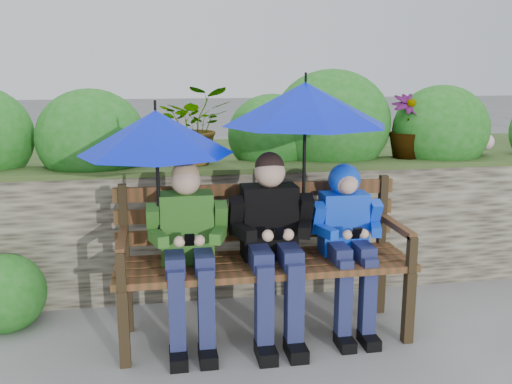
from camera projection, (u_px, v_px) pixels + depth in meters
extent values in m
plane|color=slate|center=(258.00, 328.00, 3.98)|extent=(60.00, 60.00, 0.00)
cube|color=#373228|center=(242.00, 229.00, 4.60)|extent=(8.00, 0.40, 1.00)
cube|color=#24361B|center=(242.00, 167.00, 4.49)|extent=(8.00, 0.42, 0.04)
cube|color=#24361B|center=(224.00, 199.00, 5.75)|extent=(8.00, 2.00, 0.96)
ellipsoid|color=#1A6414|center=(91.00, 138.00, 4.36)|extent=(0.83, 0.67, 0.75)
ellipsoid|color=#1A6414|center=(272.00, 134.00, 4.81)|extent=(0.75, 0.60, 0.68)
ellipsoid|color=#1A6414|center=(332.00, 124.00, 4.85)|extent=(1.02, 0.82, 0.92)
ellipsoid|color=#1A6414|center=(441.00, 130.00, 4.89)|extent=(0.85, 0.68, 0.76)
sphere|color=#E6A8BF|center=(67.00, 152.00, 4.33)|extent=(0.14, 0.14, 0.14)
sphere|color=#E6A8BF|center=(304.00, 146.00, 4.64)|extent=(0.14, 0.14, 0.14)
sphere|color=#E6A8BF|center=(486.00, 142.00, 4.91)|extent=(0.14, 0.14, 0.14)
imported|color=#1A6414|center=(195.00, 125.00, 4.45)|extent=(0.55, 0.48, 0.61)
imported|color=#1A6414|center=(407.00, 126.00, 4.76)|extent=(0.30, 0.30, 0.53)
sphere|color=#1A6414|center=(5.00, 293.00, 3.97)|extent=(0.55, 0.55, 0.55)
sphere|color=#1A6414|center=(6.00, 306.00, 3.94)|extent=(0.38, 0.38, 0.38)
cube|color=black|center=(124.00, 329.00, 3.42)|extent=(0.06, 0.06, 0.49)
cube|color=black|center=(128.00, 297.00, 3.89)|extent=(0.06, 0.06, 0.49)
cube|color=black|center=(408.00, 307.00, 3.73)|extent=(0.06, 0.06, 0.49)
cube|color=black|center=(380.00, 281.00, 4.19)|extent=(0.06, 0.06, 0.49)
cube|color=#4B3619|center=(271.00, 276.00, 3.55)|extent=(1.95, 0.11, 0.04)
cube|color=#4B3619|center=(267.00, 268.00, 3.69)|extent=(1.95, 0.11, 0.04)
cube|color=#4B3619|center=(263.00, 261.00, 3.82)|extent=(1.95, 0.11, 0.04)
cube|color=#4B3619|center=(259.00, 254.00, 3.96)|extent=(1.95, 0.11, 0.04)
cube|color=black|center=(124.00, 224.00, 3.80)|extent=(0.05, 0.05, 0.54)
cube|color=#4B3619|center=(122.00, 240.00, 3.55)|extent=(0.05, 0.51, 0.04)
cube|color=black|center=(121.00, 272.00, 3.34)|extent=(0.05, 0.05, 0.24)
cube|color=black|center=(382.00, 212.00, 4.10)|extent=(0.05, 0.05, 0.54)
cube|color=#4B3619|center=(397.00, 226.00, 3.86)|extent=(0.05, 0.51, 0.04)
cube|color=black|center=(412.00, 255.00, 3.65)|extent=(0.05, 0.05, 0.24)
cube|color=#4B3619|center=(258.00, 232.00, 3.98)|extent=(1.95, 0.04, 0.10)
cube|color=#4B3619|center=(258.00, 211.00, 3.95)|extent=(1.95, 0.04, 0.10)
cube|color=#4B3619|center=(258.00, 190.00, 3.92)|extent=(1.95, 0.04, 0.10)
cube|color=#296115|center=(187.00, 227.00, 3.71)|extent=(0.34, 0.20, 0.46)
sphere|color=#D8AC8B|center=(186.00, 180.00, 3.62)|extent=(0.19, 0.19, 0.19)
sphere|color=tan|center=(185.00, 175.00, 3.62)|extent=(0.18, 0.18, 0.18)
cube|color=#171C49|center=(175.00, 261.00, 3.57)|extent=(0.12, 0.32, 0.12)
cube|color=#171C49|center=(177.00, 315.00, 3.48)|extent=(0.10, 0.11, 0.59)
cube|color=black|center=(179.00, 358.00, 3.48)|extent=(0.11, 0.22, 0.08)
cube|color=#171C49|center=(203.00, 259.00, 3.60)|extent=(0.12, 0.32, 0.12)
cube|color=#171C49|center=(206.00, 313.00, 3.51)|extent=(0.10, 0.11, 0.59)
cube|color=black|center=(208.00, 356.00, 3.51)|extent=(0.11, 0.22, 0.08)
cube|color=#296115|center=(153.00, 222.00, 3.61)|extent=(0.08, 0.18, 0.26)
cube|color=#296115|center=(158.00, 238.00, 3.50)|extent=(0.13, 0.21, 0.07)
sphere|color=#D8AC8B|center=(179.00, 242.00, 3.44)|extent=(0.07, 0.07, 0.07)
cube|color=#296115|center=(220.00, 219.00, 3.68)|extent=(0.08, 0.18, 0.26)
cube|color=#296115|center=(218.00, 235.00, 3.57)|extent=(0.13, 0.21, 0.07)
sphere|color=#D8AC8B|center=(199.00, 241.00, 3.46)|extent=(0.07, 0.07, 0.07)
cube|color=black|center=(189.00, 240.00, 3.44)|extent=(0.06, 0.07, 0.09)
cube|color=black|center=(269.00, 221.00, 3.80)|extent=(0.36, 0.21, 0.49)
sphere|color=#D8AC8B|center=(270.00, 172.00, 3.70)|extent=(0.20, 0.20, 0.20)
sphere|color=black|center=(270.00, 167.00, 3.71)|extent=(0.19, 0.19, 0.19)
cube|color=#171C49|center=(259.00, 256.00, 3.65)|extent=(0.13, 0.34, 0.13)
cube|color=#171C49|center=(264.00, 310.00, 3.55)|extent=(0.11, 0.12, 0.59)
cube|color=black|center=(266.00, 353.00, 3.55)|extent=(0.12, 0.23, 0.09)
cube|color=#171C49|center=(288.00, 254.00, 3.69)|extent=(0.13, 0.34, 0.13)
cube|color=#171C49|center=(294.00, 308.00, 3.59)|extent=(0.11, 0.12, 0.59)
cube|color=black|center=(296.00, 350.00, 3.58)|extent=(0.12, 0.23, 0.09)
cube|color=black|center=(236.00, 216.00, 3.69)|extent=(0.09, 0.19, 0.27)
cube|color=black|center=(244.00, 232.00, 3.58)|extent=(0.14, 0.23, 0.07)
sphere|color=#D8AC8B|center=(268.00, 236.00, 3.51)|extent=(0.07, 0.07, 0.07)
cube|color=black|center=(304.00, 213.00, 3.77)|extent=(0.09, 0.19, 0.27)
cube|color=black|center=(305.00, 229.00, 3.65)|extent=(0.14, 0.23, 0.07)
sphere|color=#D8AC8B|center=(288.00, 235.00, 3.53)|extent=(0.07, 0.07, 0.07)
cube|color=black|center=(278.00, 234.00, 3.51)|extent=(0.06, 0.07, 0.09)
cube|color=blue|center=(343.00, 223.00, 3.89)|extent=(0.31, 0.18, 0.42)
sphere|color=#D8AC8B|center=(346.00, 182.00, 3.81)|extent=(0.17, 0.17, 0.17)
sphere|color=blue|center=(344.00, 180.00, 3.84)|extent=(0.22, 0.22, 0.22)
sphere|color=#D8AC8B|center=(348.00, 185.00, 3.77)|extent=(0.13, 0.13, 0.13)
cube|color=#171C49|center=(338.00, 252.00, 3.77)|extent=(0.11, 0.29, 0.11)
cube|color=#171C49|center=(343.00, 302.00, 3.69)|extent=(0.09, 0.10, 0.59)
cube|color=black|center=(345.00, 342.00, 3.69)|extent=(0.10, 0.20, 0.07)
cube|color=#171C49|center=(361.00, 250.00, 3.80)|extent=(0.11, 0.29, 0.11)
cube|color=#171C49|center=(368.00, 300.00, 3.72)|extent=(0.09, 0.10, 0.59)
cube|color=black|center=(369.00, 340.00, 3.72)|extent=(0.10, 0.20, 0.07)
cube|color=blue|center=(318.00, 218.00, 3.80)|extent=(0.07, 0.17, 0.23)
cube|color=blue|center=(326.00, 232.00, 3.71)|extent=(0.12, 0.19, 0.06)
sphere|color=#D8AC8B|center=(347.00, 235.00, 3.65)|extent=(0.06, 0.06, 0.06)
cube|color=blue|center=(374.00, 215.00, 3.87)|extent=(0.07, 0.17, 0.23)
cube|color=blue|center=(376.00, 229.00, 3.76)|extent=(0.12, 0.19, 0.06)
sphere|color=#D8AC8B|center=(364.00, 234.00, 3.66)|extent=(0.06, 0.06, 0.06)
cube|color=black|center=(356.00, 233.00, 3.64)|extent=(0.06, 0.07, 0.09)
cone|color=#0014CC|center=(156.00, 132.00, 3.46)|extent=(0.95, 0.95, 0.27)
cylinder|color=black|center=(155.00, 105.00, 3.42)|extent=(0.02, 0.02, 0.06)
cylinder|color=black|center=(158.00, 183.00, 3.53)|extent=(0.02, 0.02, 0.62)
sphere|color=black|center=(160.00, 231.00, 3.59)|extent=(0.04, 0.04, 0.04)
cone|color=#0014CC|center=(305.00, 104.00, 3.63)|extent=(1.08, 1.08, 0.27)
cylinder|color=black|center=(306.00, 77.00, 3.60)|extent=(0.02, 0.02, 0.06)
cylinder|color=black|center=(304.00, 163.00, 3.71)|extent=(0.02, 0.02, 0.76)
sphere|color=black|center=(303.00, 219.00, 3.80)|extent=(0.04, 0.04, 0.04)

